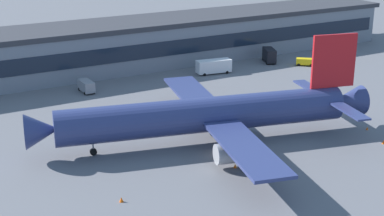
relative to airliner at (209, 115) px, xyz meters
name	(u,v)px	position (x,y,z in m)	size (l,w,h in m)	color
ground_plane	(222,155)	(-1.15, -5.66, -4.96)	(600.00, 600.00, 0.00)	slate
terminal_building	(89,49)	(-1.15, 53.25, 0.73)	(175.67, 17.91, 11.34)	gray
airliner	(209,115)	(0.00, 0.00, 0.00)	(57.49, 49.30, 17.14)	navy
stair_truck	(269,55)	(42.13, 38.87, -2.98)	(4.61, 6.46, 3.55)	black
follow_me_car	(305,61)	(47.88, 31.73, -3.87)	(4.57, 4.32, 1.85)	yellow
fuel_truck	(213,66)	(23.74, 36.83, -3.07)	(8.72, 4.02, 3.35)	white
crew_van	(86,85)	(-7.89, 37.64, -3.50)	(2.28, 5.20, 2.55)	gray
traffic_cone_0	(121,199)	(-21.05, -12.01, -4.60)	(0.56, 0.56, 0.70)	#F2590C
traffic_cone_1	(235,166)	(-1.88, -10.59, -4.64)	(0.51, 0.51, 0.64)	#F2590C
traffic_cone_2	(367,128)	(27.44, -8.98, -4.68)	(0.44, 0.44, 0.55)	#F2590C
traffic_cone_3	(384,142)	(24.89, -15.07, -4.60)	(0.56, 0.56, 0.71)	#F2590C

